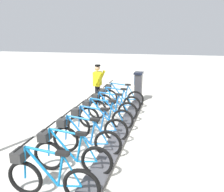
{
  "coord_description": "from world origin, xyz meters",
  "views": [
    {
      "loc": [
        -1.28,
        5.37,
        2.74
      ],
      "look_at": [
        0.5,
        -1.15,
        0.9
      ],
      "focal_mm": 35.14,
      "sensor_mm": 36.0,
      "label": 1
    }
  ],
  "objects_px": {
    "bike_docked_0": "(120,96)",
    "bike_docked_5": "(83,138)",
    "bike_docked_6": "(69,154)",
    "bike_docked_4": "(94,125)",
    "payment_kiosk": "(138,86)",
    "worker_near_rack": "(98,83)",
    "bike_docked_7": "(48,177)",
    "bike_docked_2": "(110,108)",
    "bike_docked_1": "(116,101)",
    "bike_docked_3": "(103,116)"
  },
  "relations": [
    {
      "from": "bike_docked_1",
      "to": "bike_docked_3",
      "type": "distance_m",
      "value": 1.55
    },
    {
      "from": "bike_docked_6",
      "to": "bike_docked_1",
      "type": "bearing_deg",
      "value": -90.0
    },
    {
      "from": "bike_docked_3",
      "to": "bike_docked_4",
      "type": "bearing_deg",
      "value": 90.0
    },
    {
      "from": "bike_docked_4",
      "to": "bike_docked_6",
      "type": "relative_size",
      "value": 1.0
    },
    {
      "from": "bike_docked_0",
      "to": "bike_docked_3",
      "type": "distance_m",
      "value": 2.32
    },
    {
      "from": "bike_docked_4",
      "to": "bike_docked_7",
      "type": "distance_m",
      "value": 2.32
    },
    {
      "from": "bike_docked_0",
      "to": "payment_kiosk",
      "type": "bearing_deg",
      "value": -122.09
    },
    {
      "from": "bike_docked_0",
      "to": "bike_docked_2",
      "type": "relative_size",
      "value": 1.0
    },
    {
      "from": "bike_docked_2",
      "to": "bike_docked_3",
      "type": "bearing_deg",
      "value": 90.0
    },
    {
      "from": "bike_docked_1",
      "to": "bike_docked_4",
      "type": "xyz_separation_m",
      "value": [
        0.0,
        2.32,
        0.0
      ]
    },
    {
      "from": "worker_near_rack",
      "to": "payment_kiosk",
      "type": "bearing_deg",
      "value": -147.68
    },
    {
      "from": "bike_docked_0",
      "to": "bike_docked_6",
      "type": "bearing_deg",
      "value": 90.0
    },
    {
      "from": "bike_docked_3",
      "to": "bike_docked_4",
      "type": "xyz_separation_m",
      "value": [
        0.0,
        0.77,
        0.0
      ]
    },
    {
      "from": "bike_docked_6",
      "to": "worker_near_rack",
      "type": "relative_size",
      "value": 1.04
    },
    {
      "from": "bike_docked_1",
      "to": "bike_docked_3",
      "type": "bearing_deg",
      "value": 90.0
    },
    {
      "from": "payment_kiosk",
      "to": "worker_near_rack",
      "type": "height_order",
      "value": "worker_near_rack"
    },
    {
      "from": "bike_docked_1",
      "to": "payment_kiosk",
      "type": "bearing_deg",
      "value": -108.73
    },
    {
      "from": "bike_docked_0",
      "to": "bike_docked_1",
      "type": "bearing_deg",
      "value": 90.0
    },
    {
      "from": "worker_near_rack",
      "to": "bike_docked_2",
      "type": "bearing_deg",
      "value": 122.01
    },
    {
      "from": "bike_docked_0",
      "to": "bike_docked_4",
      "type": "bearing_deg",
      "value": 90.0
    },
    {
      "from": "payment_kiosk",
      "to": "bike_docked_1",
      "type": "height_order",
      "value": "payment_kiosk"
    },
    {
      "from": "payment_kiosk",
      "to": "bike_docked_3",
      "type": "relative_size",
      "value": 0.74
    },
    {
      "from": "bike_docked_0",
      "to": "worker_near_rack",
      "type": "height_order",
      "value": "worker_near_rack"
    },
    {
      "from": "bike_docked_6",
      "to": "bike_docked_3",
      "type": "bearing_deg",
      "value": -90.0
    },
    {
      "from": "bike_docked_2",
      "to": "worker_near_rack",
      "type": "height_order",
      "value": "worker_near_rack"
    },
    {
      "from": "bike_docked_3",
      "to": "bike_docked_4",
      "type": "relative_size",
      "value": 1.0
    },
    {
      "from": "payment_kiosk",
      "to": "bike_docked_5",
      "type": "height_order",
      "value": "payment_kiosk"
    },
    {
      "from": "payment_kiosk",
      "to": "bike_docked_6",
      "type": "relative_size",
      "value": 0.74
    },
    {
      "from": "payment_kiosk",
      "to": "bike_docked_4",
      "type": "distance_m",
      "value": 4.06
    },
    {
      "from": "bike_docked_4",
      "to": "payment_kiosk",
      "type": "bearing_deg",
      "value": -98.11
    },
    {
      "from": "bike_docked_1",
      "to": "bike_docked_7",
      "type": "bearing_deg",
      "value": 90.0
    },
    {
      "from": "bike_docked_4",
      "to": "bike_docked_2",
      "type": "bearing_deg",
      "value": -90.0
    },
    {
      "from": "bike_docked_5",
      "to": "bike_docked_6",
      "type": "xyz_separation_m",
      "value": [
        0.0,
        0.77,
        0.0
      ]
    },
    {
      "from": "payment_kiosk",
      "to": "worker_near_rack",
      "type": "xyz_separation_m",
      "value": [
        1.51,
        0.96,
        0.24
      ]
    },
    {
      "from": "bike_docked_5",
      "to": "worker_near_rack",
      "type": "distance_m",
      "value": 3.97
    },
    {
      "from": "payment_kiosk",
      "to": "bike_docked_2",
      "type": "xyz_separation_m",
      "value": [
        0.57,
        2.46,
        -0.24
      ]
    },
    {
      "from": "payment_kiosk",
      "to": "worker_near_rack",
      "type": "bearing_deg",
      "value": 32.32
    },
    {
      "from": "payment_kiosk",
      "to": "bike_docked_4",
      "type": "bearing_deg",
      "value": 81.89
    },
    {
      "from": "bike_docked_3",
      "to": "bike_docked_7",
      "type": "distance_m",
      "value": 3.1
    },
    {
      "from": "bike_docked_4",
      "to": "bike_docked_5",
      "type": "distance_m",
      "value": 0.77
    },
    {
      "from": "worker_near_rack",
      "to": "bike_docked_0",
      "type": "bearing_deg",
      "value": -177.26
    },
    {
      "from": "bike_docked_2",
      "to": "bike_docked_5",
      "type": "height_order",
      "value": "same"
    },
    {
      "from": "bike_docked_5",
      "to": "bike_docked_7",
      "type": "height_order",
      "value": "same"
    },
    {
      "from": "payment_kiosk",
      "to": "bike_docked_0",
      "type": "height_order",
      "value": "payment_kiosk"
    },
    {
      "from": "bike_docked_3",
      "to": "bike_docked_5",
      "type": "relative_size",
      "value": 1.0
    },
    {
      "from": "bike_docked_1",
      "to": "worker_near_rack",
      "type": "xyz_separation_m",
      "value": [
        0.94,
        -0.73,
        0.48
      ]
    },
    {
      "from": "bike_docked_0",
      "to": "bike_docked_3",
      "type": "xyz_separation_m",
      "value": [
        0.0,
        2.32,
        0.0
      ]
    },
    {
      "from": "bike_docked_0",
      "to": "bike_docked_5",
      "type": "relative_size",
      "value": 1.0
    },
    {
      "from": "bike_docked_2",
      "to": "bike_docked_5",
      "type": "relative_size",
      "value": 1.0
    },
    {
      "from": "bike_docked_7",
      "to": "payment_kiosk",
      "type": "bearing_deg",
      "value": -95.16
    }
  ]
}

